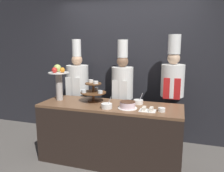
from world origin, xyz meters
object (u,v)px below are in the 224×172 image
(chef_center_right, at_px, (172,90))
(chef_left, at_px, (78,88))
(cake_round, at_px, (128,105))
(cup_white, at_px, (162,110))
(fruit_pedestal, at_px, (59,79))
(tiered_stand, at_px, (93,91))
(serving_bowl_near, at_px, (107,106))
(cake_square_tray, at_px, (148,109))
(serving_bowl_far, at_px, (138,102))
(chef_center_left, at_px, (122,90))

(chef_center_right, bearing_deg, chef_left, -180.00)
(cake_round, height_order, cup_white, cake_round)
(cake_round, xyz_separation_m, cup_white, (0.45, -0.01, -0.02))
(fruit_pedestal, relative_size, chef_center_right, 0.29)
(cake_round, distance_m, cup_white, 0.45)
(tiered_stand, bearing_deg, cake_round, -18.88)
(fruit_pedestal, xyz_separation_m, cake_round, (1.11, -0.14, -0.28))
(fruit_pedestal, distance_m, cake_round, 1.15)
(serving_bowl_near, relative_size, chef_center_right, 0.09)
(serving_bowl_near, bearing_deg, tiered_stand, 137.91)
(serving_bowl_near, bearing_deg, chef_left, 135.29)
(fruit_pedestal, distance_m, chef_center_right, 1.77)
(cake_square_tray, distance_m, serving_bowl_far, 0.34)
(tiered_stand, height_order, serving_bowl_near, tiered_stand)
(chef_center_left, bearing_deg, serving_bowl_near, -89.61)
(chef_left, bearing_deg, cake_square_tray, -29.64)
(cake_round, xyz_separation_m, chef_center_left, (-0.27, 0.75, 0.04))
(cup_white, height_order, chef_center_left, chef_center_left)
(serving_bowl_near, distance_m, chef_left, 1.18)
(cake_round, distance_m, chef_left, 1.33)
(cake_square_tray, height_order, chef_center_left, chef_center_left)
(fruit_pedestal, height_order, cup_white, fruit_pedestal)
(serving_bowl_far, xyz_separation_m, chef_center_right, (0.44, 0.49, 0.11))
(chef_center_left, relative_size, chef_center_right, 0.96)
(serving_bowl_near, height_order, serving_bowl_far, serving_bowl_near)
(tiered_stand, xyz_separation_m, chef_center_left, (0.30, 0.55, -0.08))
(serving_bowl_near, bearing_deg, cake_round, 16.45)
(serving_bowl_near, distance_m, chef_center_right, 1.16)
(fruit_pedestal, bearing_deg, serving_bowl_far, 6.03)
(chef_left, xyz_separation_m, chef_center_left, (0.83, 0.00, 0.01))
(cup_white, bearing_deg, cake_square_tray, -173.62)
(fruit_pedestal, bearing_deg, cup_white, -5.45)
(tiered_stand, relative_size, chef_center_left, 0.21)
(cake_round, height_order, chef_center_left, chef_center_left)
(serving_bowl_far, bearing_deg, serving_bowl_near, -136.67)
(fruit_pedestal, distance_m, cake_square_tray, 1.43)
(fruit_pedestal, xyz_separation_m, chef_center_left, (0.84, 0.61, -0.24))
(serving_bowl_near, distance_m, chef_center_left, 0.83)
(cup_white, bearing_deg, cake_round, 178.28)
(serving_bowl_far, bearing_deg, chef_center_left, 127.03)
(cake_square_tray, xyz_separation_m, serving_bowl_near, (-0.54, -0.05, 0.01))
(tiered_stand, height_order, chef_left, chef_left)
(fruit_pedestal, relative_size, chef_left, 0.30)
(tiered_stand, relative_size, fruit_pedestal, 0.70)
(tiered_stand, bearing_deg, chef_left, 133.90)
(fruit_pedestal, height_order, chef_center_right, chef_center_right)
(cake_round, height_order, chef_center_right, chef_center_right)
(cake_round, relative_size, chef_left, 0.15)
(tiered_stand, xyz_separation_m, chef_left, (-0.53, 0.55, -0.09))
(cake_round, distance_m, cake_square_tray, 0.28)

